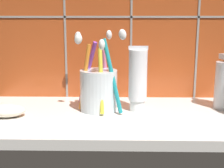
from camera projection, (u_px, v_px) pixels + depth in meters
sink_counter at (125, 118)px, 67.68cm from camera, size 66.41×29.92×2.00cm
toothbrush_cup at (99, 87)px, 69.23cm from camera, size 12.90×13.14×18.35cm
toothpaste_tube at (138, 79)px, 68.58cm from camera, size 4.26×4.05×14.46cm
soap_bar at (6, 110)px, 65.41cm from camera, size 8.04×5.39×2.69cm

